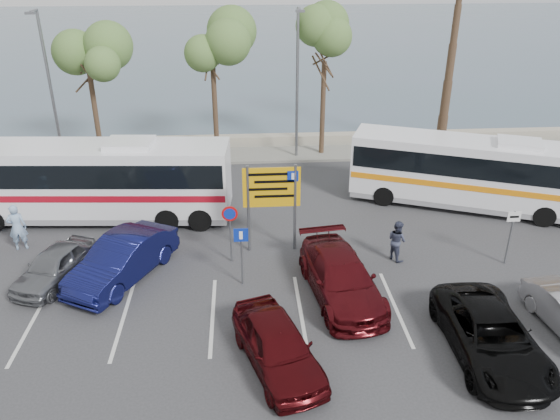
{
  "coord_description": "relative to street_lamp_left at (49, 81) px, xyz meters",
  "views": [
    {
      "loc": [
        -0.04,
        -15.72,
        10.9
      ],
      "look_at": [
        1.3,
        3.0,
        1.83
      ],
      "focal_mm": 35.0,
      "sensor_mm": 36.0,
      "label": 1
    }
  ],
  "objects": [
    {
      "name": "coach_bus_right",
      "position": [
        20.37,
        -7.02,
        -3.02
      ],
      "size": [
        10.98,
        6.26,
        3.4
      ],
      "color": "white",
      "rests_on": "ground"
    },
    {
      "name": "pedestrian_near",
      "position": [
        1.0,
        -9.53,
        -3.63
      ],
      "size": [
        0.79,
        0.61,
        1.93
      ],
      "primitive_type": "imported",
      "rotation": [
        0.0,
        0.0,
        3.38
      ],
      "color": "#93B2D5",
      "rests_on": "ground"
    },
    {
      "name": "car_red",
      "position": [
        10.77,
        -17.02,
        -3.88
      ],
      "size": [
        2.91,
        4.54,
        1.44
      ],
      "primitive_type": "imported",
      "rotation": [
        0.0,
        0.0,
        0.31
      ],
      "color": "#3F090C",
      "rests_on": "ground"
    },
    {
      "name": "suv_black",
      "position": [
        17.0,
        -17.02,
        -3.91
      ],
      "size": [
        2.35,
        5.01,
        1.39
      ],
      "primitive_type": "imported",
      "rotation": [
        0.0,
        0.0,
        -0.01
      ],
      "color": "black",
      "rests_on": "ground"
    },
    {
      "name": "street_lamp_right",
      "position": [
        13.0,
        0.0,
        0.0
      ],
      "size": [
        0.45,
        1.15,
        8.01
      ],
      "color": "slate",
      "rests_on": "kerb_strip"
    },
    {
      "name": "street_lamp_left",
      "position": [
        0.0,
        0.0,
        0.0
      ],
      "size": [
        0.45,
        1.15,
        8.01
      ],
      "color": "slate",
      "rests_on": "kerb_strip"
    },
    {
      "name": "tree_right",
      "position": [
        14.5,
        0.48,
        1.57
      ],
      "size": [
        3.2,
        3.2,
        7.4
      ],
      "color": "#382619",
      "rests_on": "kerb_strip"
    },
    {
      "name": "car_blue",
      "position": [
        5.52,
        -12.02,
        -3.81
      ],
      "size": [
        3.72,
        5.05,
        1.59
      ],
      "primitive_type": "imported",
      "rotation": [
        0.0,
        0.0,
        -0.48
      ],
      "color": "#0E1144",
      "rests_on": "ground"
    },
    {
      "name": "tree_left",
      "position": [
        2.0,
        0.48,
        1.41
      ],
      "size": [
        3.2,
        3.2,
        7.2
      ],
      "color": "#382619",
      "rests_on": "kerb_strip"
    },
    {
      "name": "kerb_strip",
      "position": [
        10.0,
        0.48,
        -4.52
      ],
      "size": [
        44.0,
        2.4,
        0.15
      ],
      "primitive_type": "cube",
      "color": "gray",
      "rests_on": "ground"
    },
    {
      "name": "coach_bus_left",
      "position": [
        3.5,
        -7.02,
        -2.91
      ],
      "size": [
        11.81,
        3.32,
        3.63
      ],
      "color": "white",
      "rests_on": "ground"
    },
    {
      "name": "car_maroon",
      "position": [
        13.17,
        -13.69,
        -3.86
      ],
      "size": [
        2.76,
        5.34,
        1.48
      ],
      "primitive_type": "imported",
      "rotation": [
        0.0,
        0.0,
        0.14
      ],
      "color": "#4C0C11",
      "rests_on": "ground"
    },
    {
      "name": "sign_taxi",
      "position": [
        19.8,
        -12.03,
        -3.18
      ],
      "size": [
        0.5,
        0.07,
        2.2
      ],
      "color": "slate",
      "rests_on": "ground"
    },
    {
      "name": "tree_mid",
      "position": [
        8.5,
        0.48,
        2.06
      ],
      "size": [
        3.2,
        3.2,
        8.0
      ],
      "color": "#382619",
      "rests_on": "kerb_strip"
    },
    {
      "name": "direction_sign",
      "position": [
        11.0,
        -10.32,
        -2.17
      ],
      "size": [
        2.2,
        0.12,
        3.6
      ],
      "color": "slate",
      "rests_on": "ground"
    },
    {
      "name": "ground",
      "position": [
        10.0,
        -13.52,
        -4.6
      ],
      "size": [
        120.0,
        120.0,
        0.0
      ],
      "primitive_type": "plane",
      "color": "#343436",
      "rests_on": "ground"
    },
    {
      "name": "seawall",
      "position": [
        10.0,
        2.48,
        -4.3
      ],
      "size": [
        48.0,
        0.8,
        0.6
      ],
      "primitive_type": "cube",
      "color": "#A79E86",
      "rests_on": "ground"
    },
    {
      "name": "lane_markings",
      "position": [
        8.86,
        -14.52,
        -4.6
      ],
      "size": [
        12.02,
        4.2,
        0.01
      ],
      "primitive_type": null,
      "color": "silver",
      "rests_on": "ground"
    },
    {
      "name": "sea",
      "position": [
        10.0,
        46.48,
        -4.59
      ],
      "size": [
        140.0,
        140.0,
        0.0
      ],
      "primitive_type": "plane",
      "color": "#415D69",
      "rests_on": "ground"
    },
    {
      "name": "pedestrian_far",
      "position": [
        15.72,
        -11.38,
        -3.79
      ],
      "size": [
        0.91,
        0.98,
        1.62
      ],
      "primitive_type": "imported",
      "rotation": [
        0.0,
        0.0,
        2.06
      ],
      "color": "#383D55",
      "rests_on": "ground"
    },
    {
      "name": "car_silver_a",
      "position": [
        3.12,
        -12.02,
        -3.97
      ],
      "size": [
        2.67,
        3.99,
        1.26
      ],
      "primitive_type": "imported",
      "rotation": [
        0.0,
        0.0,
        -0.35
      ],
      "color": "slate",
      "rests_on": "ground"
    },
    {
      "name": "sign_no_stop",
      "position": [
        9.4,
        -11.13,
        -3.02
      ],
      "size": [
        0.6,
        0.08,
        2.35
      ],
      "color": "slate",
      "rests_on": "ground"
    },
    {
      "name": "sign_parking",
      "position": [
        9.8,
        -12.73,
        -3.13
      ],
      "size": [
        0.5,
        0.07,
        2.25
      ],
      "color": "slate",
      "rests_on": "ground"
    }
  ]
}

